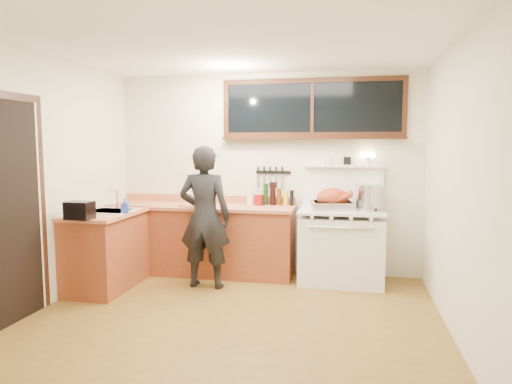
% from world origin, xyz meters
% --- Properties ---
extents(ground_plane, '(4.00, 3.50, 0.02)m').
position_xyz_m(ground_plane, '(0.00, 0.00, -0.01)').
color(ground_plane, brown).
extents(room_shell, '(4.10, 3.60, 2.65)m').
position_xyz_m(room_shell, '(0.00, 0.00, 1.65)').
color(room_shell, beige).
rests_on(room_shell, ground).
extents(counter_back, '(2.44, 0.64, 1.00)m').
position_xyz_m(counter_back, '(-0.80, 1.45, 0.45)').
color(counter_back, brown).
rests_on(counter_back, ground).
extents(counter_left, '(0.64, 1.09, 0.90)m').
position_xyz_m(counter_left, '(-1.70, 0.62, 0.45)').
color(counter_left, brown).
rests_on(counter_left, ground).
extents(sink_unit, '(0.50, 0.45, 0.37)m').
position_xyz_m(sink_unit, '(-1.68, 0.70, 0.85)').
color(sink_unit, white).
rests_on(sink_unit, counter_left).
extents(vintage_stove, '(1.02, 0.74, 1.58)m').
position_xyz_m(vintage_stove, '(1.00, 1.41, 0.47)').
color(vintage_stove, white).
rests_on(vintage_stove, ground).
extents(back_window, '(2.32, 0.13, 0.77)m').
position_xyz_m(back_window, '(0.60, 1.72, 2.06)').
color(back_window, black).
rests_on(back_window, room_shell).
extents(left_doorway, '(0.02, 1.04, 2.17)m').
position_xyz_m(left_doorway, '(-1.99, -0.55, 1.09)').
color(left_doorway, black).
rests_on(left_doorway, ground).
extents(knife_strip, '(0.46, 0.03, 0.28)m').
position_xyz_m(knife_strip, '(0.08, 1.73, 1.31)').
color(knife_strip, black).
rests_on(knife_strip, room_shell).
extents(man, '(0.62, 0.41, 1.68)m').
position_xyz_m(man, '(-0.57, 0.89, 0.84)').
color(man, black).
rests_on(man, ground).
extents(soap_bottle, '(0.09, 0.09, 0.17)m').
position_xyz_m(soap_bottle, '(-1.43, 0.60, 0.98)').
color(soap_bottle, '#2240AB').
rests_on(soap_bottle, counter_left).
extents(toaster, '(0.28, 0.20, 0.19)m').
position_xyz_m(toaster, '(-1.70, 0.12, 0.99)').
color(toaster, black).
rests_on(toaster, counter_left).
extents(cutting_board, '(0.44, 0.38, 0.13)m').
position_xyz_m(cutting_board, '(-0.81, 1.28, 0.95)').
color(cutting_board, '#C0704C').
rests_on(cutting_board, counter_back).
extents(roast_turkey, '(0.56, 0.46, 0.26)m').
position_xyz_m(roast_turkey, '(0.89, 1.37, 1.01)').
color(roast_turkey, silver).
rests_on(roast_turkey, vintage_stove).
extents(stockpot, '(0.40, 0.40, 0.30)m').
position_xyz_m(stockpot, '(1.31, 1.58, 1.05)').
color(stockpot, silver).
rests_on(stockpot, vintage_stove).
extents(saucepan, '(0.18, 0.28, 0.11)m').
position_xyz_m(saucepan, '(1.01, 1.63, 0.96)').
color(saucepan, silver).
rests_on(saucepan, vintage_stove).
extents(pot_lid, '(0.33, 0.33, 0.04)m').
position_xyz_m(pot_lid, '(1.39, 1.28, 0.91)').
color(pot_lid, silver).
rests_on(pot_lid, vintage_stove).
extents(coffee_tin, '(0.11, 0.10, 0.14)m').
position_xyz_m(coffee_tin, '(-0.06, 1.57, 0.97)').
color(coffee_tin, maroon).
rests_on(coffee_tin, counter_back).
extents(pitcher, '(0.11, 0.11, 0.18)m').
position_xyz_m(pitcher, '(-0.19, 1.65, 0.99)').
color(pitcher, white).
rests_on(pitcher, counter_back).
extents(bottle_cluster, '(0.40, 0.07, 0.30)m').
position_xyz_m(bottle_cluster, '(0.16, 1.63, 1.03)').
color(bottle_cluster, black).
rests_on(bottle_cluster, counter_back).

